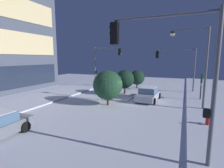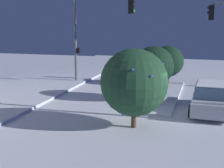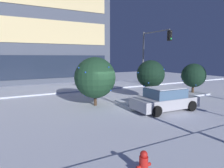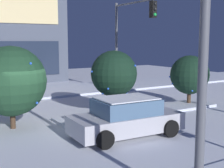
{
  "view_description": "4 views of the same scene",
  "coord_description": "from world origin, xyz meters",
  "px_view_note": "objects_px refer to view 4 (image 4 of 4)",
  "views": [
    {
      "loc": [
        -15.59,
        -6.11,
        4.61
      ],
      "look_at": [
        1.91,
        1.44,
        1.71
      ],
      "focal_mm": 27.33,
      "sensor_mm": 36.0,
      "label": 1
    },
    {
      "loc": [
        -13.9,
        -2.08,
        4.57
      ],
      "look_at": [
        2.08,
        2.55,
        1.31
      ],
      "focal_mm": 51.99,
      "sensor_mm": 36.0,
      "label": 2
    },
    {
      "loc": [
        -6.23,
        -11.91,
        3.45
      ],
      "look_at": [
        1.26,
        1.83,
        1.29
      ],
      "focal_mm": 31.69,
      "sensor_mm": 36.0,
      "label": 3
    },
    {
      "loc": [
        -3.71,
        -12.2,
        3.61
      ],
      "look_at": [
        4.3,
        0.98,
        1.5
      ],
      "focal_mm": 50.01,
      "sensor_mm": 36.0,
      "label": 4
    }
  ],
  "objects_px": {
    "decorated_tree_left_of_median": "(114,74)",
    "decorated_tree_right_of_median": "(11,81)",
    "car_near": "(126,118)",
    "decorated_tree_median": "(190,75)",
    "traffic_light_corner_far_right": "(130,31)"
  },
  "relations": [
    {
      "from": "car_near",
      "to": "decorated_tree_left_of_median",
      "type": "height_order",
      "value": "decorated_tree_left_of_median"
    },
    {
      "from": "decorated_tree_median",
      "to": "decorated_tree_left_of_median",
      "type": "bearing_deg",
      "value": 176.83
    },
    {
      "from": "car_near",
      "to": "decorated_tree_left_of_median",
      "type": "xyz_separation_m",
      "value": [
        1.46,
        3.26,
        1.32
      ]
    },
    {
      "from": "decorated_tree_median",
      "to": "car_near",
      "type": "bearing_deg",
      "value": -154.64
    },
    {
      "from": "car_near",
      "to": "traffic_light_corner_far_right",
      "type": "relative_size",
      "value": 0.7
    },
    {
      "from": "traffic_light_corner_far_right",
      "to": "decorated_tree_median",
      "type": "height_order",
      "value": "traffic_light_corner_far_right"
    },
    {
      "from": "car_near",
      "to": "decorated_tree_right_of_median",
      "type": "height_order",
      "value": "decorated_tree_right_of_median"
    },
    {
      "from": "car_near",
      "to": "decorated_tree_median",
      "type": "height_order",
      "value": "decorated_tree_median"
    },
    {
      "from": "decorated_tree_left_of_median",
      "to": "traffic_light_corner_far_right",
      "type": "bearing_deg",
      "value": 48.75
    },
    {
      "from": "decorated_tree_median",
      "to": "decorated_tree_right_of_median",
      "type": "xyz_separation_m",
      "value": [
        -9.77,
        0.33,
        0.26
      ]
    },
    {
      "from": "car_near",
      "to": "decorated_tree_right_of_median",
      "type": "xyz_separation_m",
      "value": [
        -3.46,
        3.32,
        1.28
      ]
    },
    {
      "from": "car_near",
      "to": "traffic_light_corner_far_right",
      "type": "distance_m",
      "value": 10.5
    },
    {
      "from": "car_near",
      "to": "decorated_tree_left_of_median",
      "type": "relative_size",
      "value": 1.4
    },
    {
      "from": "decorated_tree_median",
      "to": "decorated_tree_right_of_median",
      "type": "relative_size",
      "value": 0.82
    },
    {
      "from": "decorated_tree_left_of_median",
      "to": "decorated_tree_right_of_median",
      "type": "distance_m",
      "value": 4.92
    }
  ]
}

